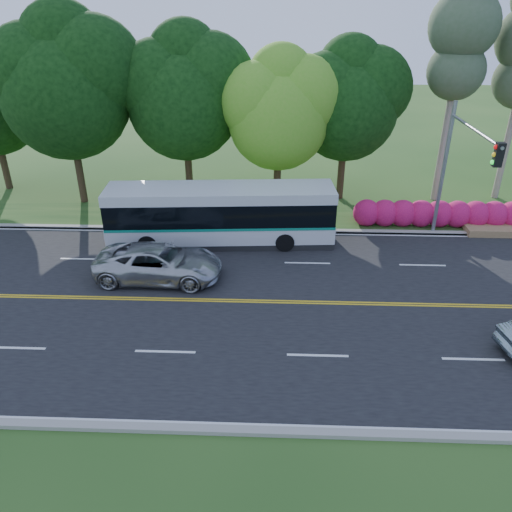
{
  "coord_description": "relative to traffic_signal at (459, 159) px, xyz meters",
  "views": [
    {
      "loc": [
        -2.15,
        -17.77,
        11.4
      ],
      "look_at": [
        -2.92,
        2.0,
        1.13
      ],
      "focal_mm": 35.0,
      "sensor_mm": 36.0,
      "label": 1
    }
  ],
  "objects": [
    {
      "name": "curb_north",
      "position": [
        -6.49,
        1.75,
        -4.6
      ],
      "size": [
        60.0,
        0.3,
        0.15
      ],
      "primitive_type": "cube",
      "color": "gray",
      "rests_on": "ground"
    },
    {
      "name": "lane_markings",
      "position": [
        -6.59,
        -5.4,
        -4.65
      ],
      "size": [
        57.6,
        13.82,
        0.0
      ],
      "color": "gold",
      "rests_on": "road"
    },
    {
      "name": "suv",
      "position": [
        -13.78,
        -3.62,
        -3.86
      ],
      "size": [
        5.75,
        2.79,
        1.58
      ],
      "primitive_type": "imported",
      "rotation": [
        0.0,
        0.0,
        1.54
      ],
      "color": "#B3B5B7",
      "rests_on": "road"
    },
    {
      "name": "transit_bus",
      "position": [
        -11.37,
        0.28,
        -3.17
      ],
      "size": [
        11.58,
        3.26,
        2.99
      ],
      "rotation": [
        0.0,
        0.0,
        0.07
      ],
      "color": "silver",
      "rests_on": "road"
    },
    {
      "name": "bougainvillea_hedge",
      "position": [
        0.69,
        2.75,
        -3.95
      ],
      "size": [
        9.5,
        2.25,
        1.5
      ],
      "color": "#A80E4D",
      "rests_on": "ground"
    },
    {
      "name": "ground",
      "position": [
        -6.49,
        -5.4,
        -4.67
      ],
      "size": [
        120.0,
        120.0,
        0.0
      ],
      "primitive_type": "plane",
      "color": "#234A18",
      "rests_on": "ground"
    },
    {
      "name": "curb_south",
      "position": [
        -6.49,
        -12.55,
        -4.6
      ],
      "size": [
        60.0,
        0.3,
        0.15
      ],
      "primitive_type": "cube",
      "color": "gray",
      "rests_on": "ground"
    },
    {
      "name": "tree_row",
      "position": [
        -11.65,
        6.73,
        2.06
      ],
      "size": [
        44.7,
        9.1,
        13.84
      ],
      "color": "#322516",
      "rests_on": "ground"
    },
    {
      "name": "road",
      "position": [
        -6.49,
        -5.4,
        -4.66
      ],
      "size": [
        60.0,
        14.0,
        0.02
      ],
      "primitive_type": "cube",
      "color": "black",
      "rests_on": "ground"
    },
    {
      "name": "traffic_signal",
      "position": [
        0.0,
        0.0,
        0.0
      ],
      "size": [
        0.42,
        6.1,
        7.0
      ],
      "color": "gray",
      "rests_on": "ground"
    },
    {
      "name": "grass_verge",
      "position": [
        -6.49,
        3.6,
        -4.62
      ],
      "size": [
        60.0,
        4.0,
        0.1
      ],
      "primitive_type": "cube",
      "color": "#234A18",
      "rests_on": "ground"
    }
  ]
}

